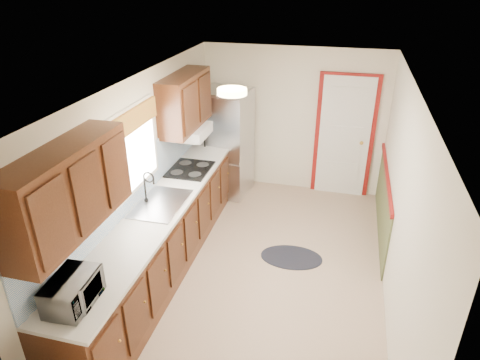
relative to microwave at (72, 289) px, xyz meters
The scene contains 8 objects.
room_shell 2.29m from the microwave, 58.39° to the left, with size 3.20×5.20×2.52m.
kitchen_run 1.68m from the microwave, 91.22° to the left, with size 0.63×4.00×2.20m.
back_wall_trim 4.71m from the microwave, 62.21° to the left, with size 1.12×2.30×2.08m.
ceiling_fixture 2.33m from the microwave, 62.78° to the left, with size 0.30×0.30×0.06m, color #FFD88C.
microwave is the anchor object (origin of this frame).
refrigerator 4.01m from the microwave, 87.43° to the left, with size 0.82×0.78×1.77m.
rug 3.02m from the microwave, 56.78° to the left, with size 0.82×0.53×0.01m, color black.
cooktop 2.75m from the microwave, 89.79° to the left, with size 0.54×0.65×0.02m, color black.
Camera 1 is at (0.82, -4.27, 3.47)m, focal length 32.00 mm.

